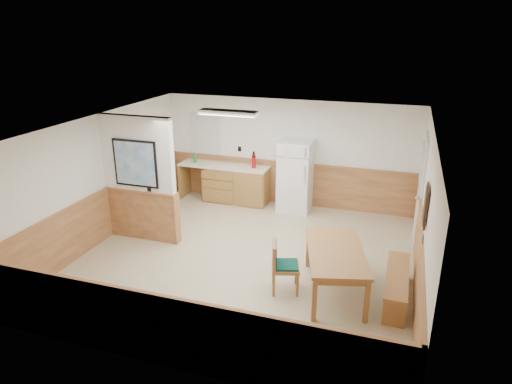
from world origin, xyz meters
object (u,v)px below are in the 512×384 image
(fire_extinguisher, at_px, (254,161))
(soap_bottle, at_px, (195,158))
(dining_chair, at_px, (280,263))
(dining_table, at_px, (336,255))
(refrigerator, at_px, (295,176))
(dining_bench, at_px, (397,280))

(fire_extinguisher, distance_m, soap_bottle, 1.51)
(dining_chair, relative_size, fire_extinguisher, 2.17)
(dining_table, relative_size, fire_extinguisher, 4.86)
(refrigerator, xyz_separation_m, dining_table, (1.44, -3.22, -0.17))
(refrigerator, distance_m, dining_table, 3.53)
(dining_table, xyz_separation_m, dining_chair, (-0.84, -0.23, -0.16))
(soap_bottle, bearing_deg, dining_chair, -48.04)
(dining_table, bearing_deg, dining_bench, -10.32)
(refrigerator, distance_m, dining_chair, 3.52)
(refrigerator, distance_m, soap_bottle, 2.54)
(dining_table, distance_m, dining_chair, 0.89)
(refrigerator, height_order, soap_bottle, refrigerator)
(refrigerator, bearing_deg, dining_chair, -80.32)
(refrigerator, relative_size, dining_bench, 1.06)
(dining_bench, xyz_separation_m, fire_extinguisher, (-3.42, 3.20, 0.73))
(dining_table, height_order, fire_extinguisher, fire_extinguisher)
(dining_table, distance_m, fire_extinguisher, 4.12)
(dining_bench, height_order, dining_chair, dining_chair)
(fire_extinguisher, bearing_deg, dining_chair, -57.41)
(refrigerator, bearing_deg, soap_bottle, 179.19)
(dining_bench, bearing_deg, fire_extinguisher, 137.23)
(refrigerator, distance_m, dining_bench, 3.98)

